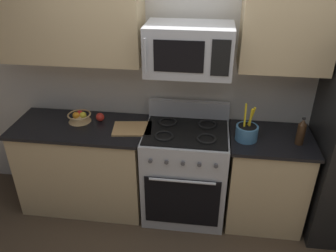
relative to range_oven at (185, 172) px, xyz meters
The scene contains 12 objects.
wall_back 0.91m from the range_oven, 90.00° to the left, with size 8.00×0.10×2.60m, color beige.
counter_left 1.00m from the range_oven, behind, with size 1.22×0.61×0.91m.
range_oven is the anchor object (origin of this frame).
counter_right 0.75m from the range_oven, ahead, with size 0.72×0.61×0.91m.
microwave 1.18m from the range_oven, 90.09° to the left, with size 0.69×0.44×0.39m.
upper_cabinets_left 1.68m from the range_oven, behind, with size 1.21×0.34×0.67m.
upper_cabinets_right 1.55m from the range_oven, 11.29° to the left, with size 0.71×0.34×0.67m.
utensil_crock 0.73m from the range_oven, ahead, with size 0.19×0.19×0.33m.
fruit_basket 1.13m from the range_oven, behind, with size 0.22×0.22×0.10m.
apple_loose 0.96m from the range_oven, behind, with size 0.08×0.08×0.08m, color red.
cutting_board 0.66m from the range_oven, behind, with size 0.35×0.25×0.02m, color tan.
bottle_soy 1.11m from the range_oven, ahead, with size 0.07×0.07×0.25m.
Camera 1 is at (0.17, -1.98, 2.44)m, focal length 36.45 mm.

